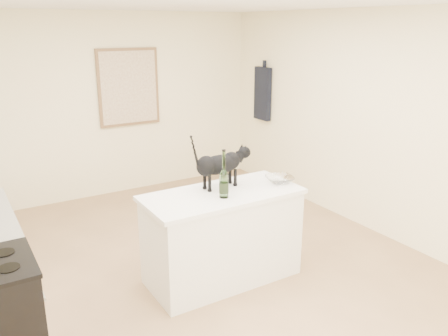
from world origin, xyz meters
TOP-DOWN VIEW (x-y plane):
  - floor at (0.00, 0.00)m, footprint 5.50×5.50m
  - ceiling at (0.00, 0.00)m, footprint 5.50×5.50m
  - wall_back at (0.00, 2.75)m, footprint 4.50×0.00m
  - wall_right at (2.25, 0.00)m, footprint 0.00×5.50m
  - island_base at (0.10, -0.20)m, footprint 1.44×0.67m
  - island_top at (0.10, -0.20)m, footprint 1.50×0.70m
  - artwork_frame at (0.30, 2.72)m, footprint 0.90×0.03m
  - artwork_canvas at (0.30, 2.70)m, footprint 0.82×0.00m
  - hanging_garment at (2.19, 2.05)m, footprint 0.08×0.34m
  - black_cat at (0.15, -0.06)m, footprint 0.60×0.21m
  - wine_bottle at (0.05, -0.31)m, footprint 0.11×0.11m
  - glass_bowl at (0.73, -0.26)m, footprint 0.33×0.33m

SIDE VIEW (x-z plane):
  - floor at x=0.00m, z-range 0.00..0.00m
  - island_base at x=0.10m, z-range 0.00..0.86m
  - island_top at x=0.10m, z-range 0.86..0.90m
  - glass_bowl at x=0.73m, z-range 0.90..0.97m
  - wine_bottle at x=0.05m, z-range 0.90..1.30m
  - black_cat at x=0.15m, z-range 0.90..1.31m
  - wall_back at x=0.00m, z-range -0.95..3.55m
  - wall_right at x=2.25m, z-range -1.45..4.05m
  - hanging_garment at x=2.19m, z-range 1.00..1.80m
  - artwork_frame at x=0.30m, z-range 1.00..2.10m
  - artwork_canvas at x=0.30m, z-range 1.04..2.06m
  - ceiling at x=0.00m, z-range 2.60..2.60m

